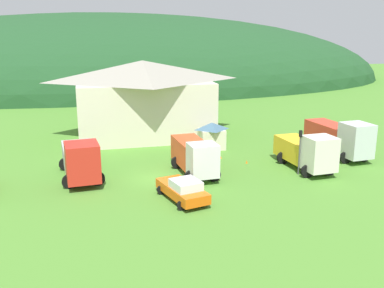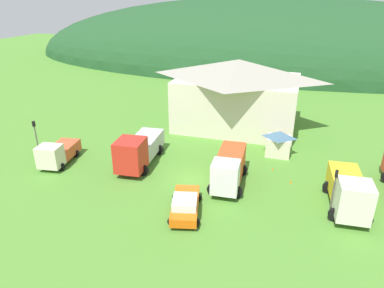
{
  "view_description": "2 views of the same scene",
  "coord_description": "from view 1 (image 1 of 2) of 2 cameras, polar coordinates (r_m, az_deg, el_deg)",
  "views": [
    {
      "loc": [
        -5.26,
        -34.58,
        12.07
      ],
      "look_at": [
        3.84,
        2.53,
        2.06
      ],
      "focal_mm": 41.76,
      "sensor_mm": 36.0,
      "label": 1
    },
    {
      "loc": [
        8.64,
        -26.89,
        15.93
      ],
      "look_at": [
        -1.14,
        4.11,
        1.75
      ],
      "focal_mm": 32.61,
      "sensor_mm": 36.0,
      "label": 2
    }
  ],
  "objects": [
    {
      "name": "ground_plane",
      "position": [
        37.01,
        -4.86,
        -4.41
      ],
      "size": [
        200.0,
        200.0,
        0.0
      ],
      "primitive_type": "plane",
      "color": "#4C842D"
    },
    {
      "name": "forested_hill_backdrop",
      "position": [
        101.71,
        -10.81,
        7.61
      ],
      "size": [
        129.51,
        60.0,
        30.36
      ],
      "primitive_type": "ellipsoid",
      "color": "#1E4723",
      "rests_on": "ground"
    },
    {
      "name": "depot_building",
      "position": [
        50.86,
        -6.24,
        5.92
      ],
      "size": [
        15.67,
        11.25,
        8.54
      ],
      "color": "beige",
      "rests_on": "ground"
    },
    {
      "name": "play_shed_cream",
      "position": [
        45.61,
        2.52,
        1.13
      ],
      "size": [
        2.67,
        2.38,
        2.71
      ],
      "color": "beige",
      "rests_on": "ground"
    },
    {
      "name": "crane_truck_red",
      "position": [
        37.38,
        -14.06,
        -1.85
      ],
      "size": [
        3.7,
        8.17,
        3.49
      ],
      "rotation": [
        0.0,
        0.0,
        -1.49
      ],
      "color": "red",
      "rests_on": "ground"
    },
    {
      "name": "heavy_rig_white",
      "position": [
        37.41,
        0.34,
        -1.42
      ],
      "size": [
        3.27,
        6.92,
        3.2
      ],
      "rotation": [
        0.0,
        0.0,
        -1.51
      ],
      "color": "white",
      "rests_on": "ground"
    },
    {
      "name": "heavy_rig_striped",
      "position": [
        39.86,
        14.49,
        -0.9
      ],
      "size": [
        3.44,
        7.03,
        3.4
      ],
      "rotation": [
        0.0,
        0.0,
        -1.5
      ],
      "color": "silver",
      "rests_on": "ground"
    },
    {
      "name": "tow_truck_silver",
      "position": [
        45.14,
        18.36,
        0.85
      ],
      "size": [
        3.56,
        8.21,
        3.66
      ],
      "rotation": [
        0.0,
        0.0,
        -1.48
      ],
      "color": "silver",
      "rests_on": "ground"
    },
    {
      "name": "service_pickup_orange",
      "position": [
        32.1,
        -1.17,
        -5.83
      ],
      "size": [
        3.19,
        5.33,
        1.66
      ],
      "rotation": [
        0.0,
        0.0,
        -1.33
      ],
      "color": "#E95D10",
      "rests_on": "ground"
    },
    {
      "name": "traffic_light_east",
      "position": [
        38.28,
        13.6,
        -0.42
      ],
      "size": [
        0.2,
        0.32,
        3.83
      ],
      "color": "#4C4C51",
      "rests_on": "ground"
    },
    {
      "name": "traffic_cone_near_pickup",
      "position": [
        41.19,
        6.99,
        -2.47
      ],
      "size": [
        0.36,
        0.36,
        0.62
      ],
      "primitive_type": "cone",
      "color": "orange",
      "rests_on": "ground"
    },
    {
      "name": "traffic_cone_mid_row",
      "position": [
        42.49,
        3.7,
        -1.86
      ],
      "size": [
        0.36,
        0.36,
        0.47
      ],
      "primitive_type": "cone",
      "color": "orange",
      "rests_on": "ground"
    }
  ]
}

